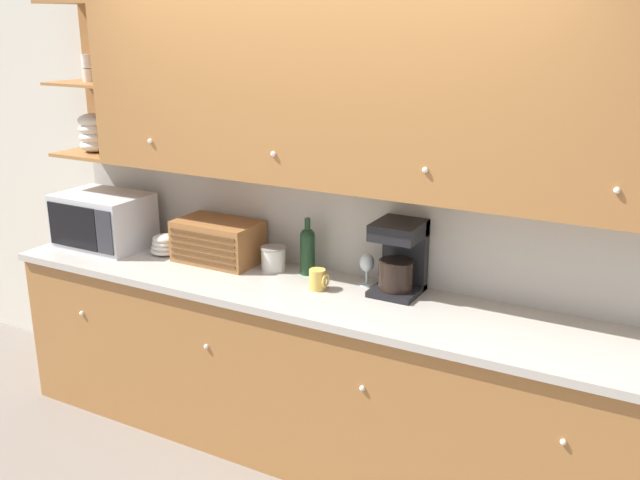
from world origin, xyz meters
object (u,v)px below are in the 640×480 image
(microwave, at_px, (103,220))
(mug, at_px, (318,280))
(wine_bottle, at_px, (308,249))
(coffee_maker, at_px, (400,256))
(bowl_stack_on_counter, at_px, (165,245))
(storage_canister, at_px, (273,258))
(wine_glass, at_px, (367,264))
(bread_box, at_px, (218,241))

(microwave, bearing_deg, mug, -0.54)
(mug, bearing_deg, wine_bottle, 132.38)
(coffee_maker, bearing_deg, microwave, -175.16)
(bowl_stack_on_counter, height_order, storage_canister, storage_canister)
(storage_canister, distance_m, coffee_maker, 0.74)
(wine_glass, bearing_deg, storage_canister, -176.03)
(microwave, bearing_deg, wine_bottle, 7.10)
(bread_box, xyz_separation_m, coffee_maker, (1.08, 0.05, 0.07))
(microwave, xyz_separation_m, storage_canister, (1.12, 0.12, -0.09))
(microwave, distance_m, wine_glass, 1.68)
(bread_box, bearing_deg, wine_glass, 3.83)
(bowl_stack_on_counter, bearing_deg, bread_box, 8.40)
(storage_canister, relative_size, coffee_maker, 0.37)
(bread_box, relative_size, mug, 4.42)
(bread_box, bearing_deg, mug, -9.32)
(wine_bottle, distance_m, mug, 0.26)
(wine_bottle, bearing_deg, microwave, -172.90)
(microwave, xyz_separation_m, bowl_stack_on_counter, (0.42, 0.05, -0.10))
(storage_canister, bearing_deg, coffee_maker, 2.54)
(bread_box, distance_m, coffee_maker, 1.08)
(mug, height_order, coffee_maker, coffee_maker)
(storage_canister, relative_size, wine_bottle, 0.45)
(microwave, bearing_deg, coffee_maker, 4.84)
(bowl_stack_on_counter, distance_m, storage_canister, 0.71)
(microwave, xyz_separation_m, bread_box, (0.77, 0.10, -0.04))
(mug, bearing_deg, bowl_stack_on_counter, 176.50)
(microwave, height_order, bread_box, microwave)
(bread_box, xyz_separation_m, storage_canister, (0.35, 0.02, -0.05))
(microwave, xyz_separation_m, wine_bottle, (1.32, 0.16, -0.02))
(microwave, height_order, bowl_stack_on_counter, microwave)
(bread_box, distance_m, wine_bottle, 0.55)
(wine_bottle, relative_size, mug, 2.91)
(bread_box, distance_m, wine_glass, 0.90)
(bowl_stack_on_counter, height_order, bread_box, bread_box)
(bowl_stack_on_counter, xyz_separation_m, wine_bottle, (0.89, 0.11, 0.09))
(bread_box, height_order, coffee_maker, coffee_maker)
(wine_bottle, height_order, coffee_maker, coffee_maker)
(bowl_stack_on_counter, bearing_deg, wine_bottle, 7.23)
(microwave, height_order, coffee_maker, coffee_maker)
(storage_canister, xyz_separation_m, mug, (0.35, -0.14, -0.01))
(bowl_stack_on_counter, bearing_deg, mug, -3.50)
(bread_box, bearing_deg, bowl_stack_on_counter, -171.60)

